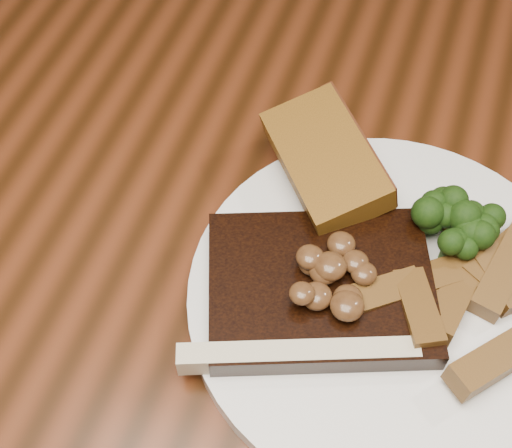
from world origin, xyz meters
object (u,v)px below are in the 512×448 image
(chair_far, at_px, (454,16))
(plate, at_px, (388,300))
(potato_wedges, at_px, (473,304))
(garlic_bread, at_px, (323,176))
(steak, at_px, (320,290))
(dining_table, at_px, (273,317))

(chair_far, distance_m, plate, 0.69)
(plate, bearing_deg, potato_wedges, 6.60)
(garlic_bread, bearing_deg, chair_far, 133.72)
(steak, bearing_deg, dining_table, 128.37)
(dining_table, height_order, chair_far, chair_far)
(dining_table, xyz_separation_m, plate, (0.09, -0.01, 0.10))
(plate, xyz_separation_m, steak, (-0.05, -0.02, 0.02))
(dining_table, relative_size, steak, 10.22)
(steak, bearing_deg, potato_wedges, -8.04)
(plate, relative_size, steak, 1.86)
(plate, distance_m, potato_wedges, 0.06)
(dining_table, relative_size, garlic_bread, 14.12)
(chair_far, relative_size, steak, 5.85)
(garlic_bread, distance_m, potato_wedges, 0.15)
(plate, height_order, steak, steak)
(dining_table, bearing_deg, garlic_bread, 78.40)
(potato_wedges, bearing_deg, chair_far, 95.89)
(plate, distance_m, steak, 0.05)
(chair_far, bearing_deg, plate, 79.73)
(plate, relative_size, potato_wedges, 2.68)
(steak, xyz_separation_m, potato_wedges, (0.10, 0.02, 0.00))
(garlic_bread, relative_size, potato_wedges, 1.04)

